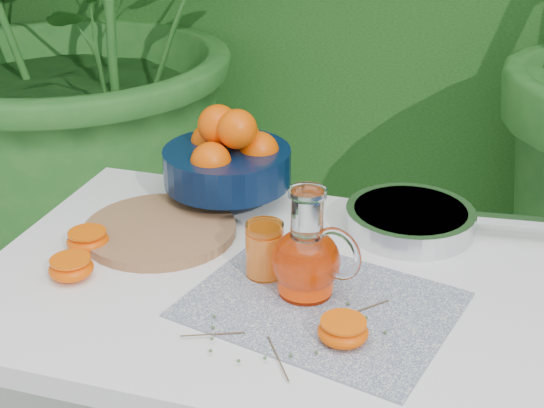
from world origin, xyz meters
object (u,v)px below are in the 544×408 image
(juice_pitcher, at_px, (307,258))
(saute_pan, at_px, (412,219))
(fruit_bowl, at_px, (228,158))
(cutting_board, at_px, (160,230))
(white_table, at_px, (269,315))

(juice_pitcher, distance_m, saute_pan, 0.31)
(fruit_bowl, bearing_deg, saute_pan, -3.87)
(saute_pan, bearing_deg, fruit_bowl, 176.13)
(cutting_board, bearing_deg, juice_pitcher, -20.84)
(fruit_bowl, height_order, saute_pan, fruit_bowl)
(white_table, xyz_separation_m, saute_pan, (0.21, 0.24, 0.11))
(cutting_board, distance_m, juice_pitcher, 0.35)
(juice_pitcher, bearing_deg, white_table, 154.49)
(fruit_bowl, bearing_deg, white_table, -57.77)
(white_table, relative_size, fruit_bowl, 3.30)
(juice_pitcher, bearing_deg, saute_pan, 63.88)
(white_table, height_order, cutting_board, cutting_board)
(saute_pan, bearing_deg, white_table, -131.43)
(fruit_bowl, relative_size, juice_pitcher, 1.61)
(juice_pitcher, height_order, saute_pan, juice_pitcher)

